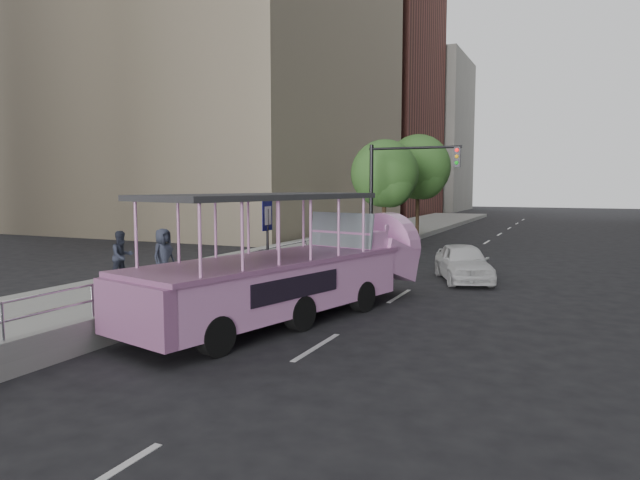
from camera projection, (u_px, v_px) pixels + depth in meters
ground at (314, 321)px, 14.05m from camera, size 160.00×160.00×0.00m
sidewalk at (292, 257)px, 25.47m from camera, size 5.50×80.00×0.30m
kerb_wall at (248, 281)px, 17.10m from camera, size 0.24×30.00×0.36m
guardrail at (248, 259)px, 17.04m from camera, size 0.07×22.00×0.71m
duck_boat at (297, 271)px, 14.54m from camera, size 4.47×9.74×3.15m
car at (463, 262)px, 19.97m from camera, size 2.93×4.18×1.32m
pedestrian_mid at (122, 256)px, 18.07m from camera, size 0.78×0.91×1.61m
pedestrian_far at (163, 256)px, 17.56m from camera, size 0.59×0.87×1.73m
parking_sign at (267, 235)px, 17.83m from camera, size 0.09×0.65×2.88m
traffic_signal at (396, 182)px, 25.75m from camera, size 4.20×0.32×5.20m
street_tree_near at (386, 176)px, 29.48m from camera, size 3.52×3.52×5.72m
street_tree_far at (419, 169)px, 34.79m from camera, size 3.97×3.97×6.45m
midrise_brick at (349, 99)px, 63.72m from camera, size 18.00×16.00×26.00m
midrise_stone_b at (406, 136)px, 77.69m from camera, size 16.00×14.00×20.00m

